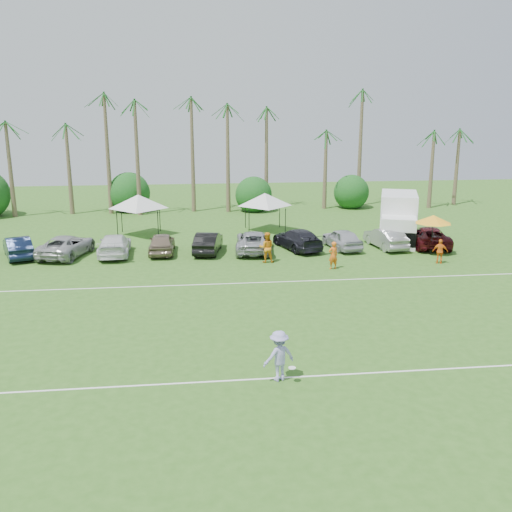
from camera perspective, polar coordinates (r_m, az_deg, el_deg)
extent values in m
plane|color=#315F1C|center=(19.49, -5.31, -15.11)|extent=(120.00, 120.00, 0.00)
cube|color=white|center=(21.25, -5.47, -12.45)|extent=(80.00, 0.10, 0.01)
cube|color=white|center=(32.42, -6.01, -2.88)|extent=(80.00, 0.10, 0.01)
cone|color=brown|center=(57.69, -23.86, 8.11)|extent=(0.44, 0.44, 9.00)
cone|color=brown|center=(56.40, -19.00, 8.94)|extent=(0.44, 0.44, 10.00)
cone|color=brown|center=(55.67, -14.96, 9.69)|extent=(0.44, 0.44, 11.00)
cone|color=brown|center=(55.39, -10.72, 8.34)|extent=(0.44, 0.44, 8.00)
cone|color=brown|center=(55.21, -6.55, 9.00)|extent=(0.44, 0.44, 9.00)
cone|color=brown|center=(55.33, -2.36, 9.61)|extent=(0.44, 0.44, 10.00)
cone|color=brown|center=(55.75, 1.80, 10.17)|extent=(0.44, 0.44, 11.00)
cone|color=brown|center=(56.83, 6.84, 8.63)|extent=(0.44, 0.44, 8.00)
cone|color=brown|center=(58.16, 11.71, 9.06)|extent=(0.44, 0.44, 9.00)
cone|color=brown|center=(59.87, 16.34, 9.41)|extent=(0.44, 0.44, 10.00)
cone|color=brown|center=(61.50, 19.86, 9.73)|extent=(0.44, 0.44, 11.00)
cylinder|color=brown|center=(56.97, -12.51, 5.06)|extent=(0.30, 0.30, 1.40)
sphere|color=#134719|center=(56.81, -12.57, 6.16)|extent=(4.00, 4.00, 4.00)
cylinder|color=brown|center=(57.02, -0.38, 5.41)|extent=(0.30, 0.30, 1.40)
sphere|color=#134719|center=(56.86, -0.38, 6.50)|extent=(4.00, 4.00, 4.00)
cylinder|color=brown|center=(58.97, 9.37, 5.52)|extent=(0.30, 0.30, 1.40)
sphere|color=#134719|center=(58.81, 9.41, 6.58)|extent=(4.00, 4.00, 4.00)
imported|color=orange|center=(35.58, 7.72, 0.07)|extent=(0.73, 0.58, 1.74)
imported|color=orange|center=(36.76, 1.07, 0.87)|extent=(1.03, 0.83, 1.99)
imported|color=orange|center=(38.39, 17.93, 0.45)|extent=(1.01, 0.70, 1.60)
cube|color=white|center=(45.04, 14.06, 4.45)|extent=(4.10, 5.44, 2.63)
cube|color=white|center=(41.92, 14.03, 2.28)|extent=(2.91, 2.60, 2.21)
cube|color=black|center=(41.22, 14.02, 1.63)|extent=(2.38, 1.11, 1.05)
cube|color=#E5590C|center=(45.17, 15.71, 3.76)|extent=(0.59, 1.59, 0.95)
cylinder|color=black|center=(42.25, 12.56, 1.58)|extent=(0.62, 1.00, 0.95)
cylinder|color=black|center=(42.30, 15.40, 1.42)|extent=(0.62, 1.00, 0.95)
cylinder|color=black|center=(46.57, 12.62, 2.75)|extent=(0.62, 1.00, 0.95)
cylinder|color=black|center=(46.62, 15.21, 2.60)|extent=(0.62, 1.00, 0.95)
cylinder|color=black|center=(44.33, -13.70, 2.91)|extent=(0.06, 0.06, 2.16)
cylinder|color=black|center=(44.06, -9.77, 3.04)|extent=(0.06, 0.06, 2.16)
cylinder|color=black|center=(47.30, -13.28, 3.63)|extent=(0.06, 0.06, 2.16)
cylinder|color=black|center=(47.04, -9.60, 3.76)|extent=(0.06, 0.06, 2.16)
pyramid|color=silver|center=(45.30, -11.72, 6.03)|extent=(4.67, 4.67, 1.08)
cylinder|color=black|center=(44.93, -0.70, 3.41)|extent=(0.06, 0.06, 2.07)
cylinder|color=black|center=(45.32, 2.96, 3.48)|extent=(0.06, 0.06, 2.07)
cylinder|color=black|center=(47.76, -1.07, 4.06)|extent=(0.06, 0.06, 2.07)
cylinder|color=black|center=(48.13, 2.38, 4.13)|extent=(0.06, 0.06, 2.07)
pyramid|color=silver|center=(46.18, 0.90, 6.31)|extent=(4.47, 4.47, 1.03)
cylinder|color=black|center=(40.50, 17.19, 1.83)|extent=(0.05, 0.05, 2.46)
cone|color=#FDA51A|center=(40.26, 17.32, 3.53)|extent=(2.46, 2.46, 0.56)
imported|color=#9F9ADB|center=(20.94, 2.32, -9.94)|extent=(1.40, 1.10, 1.90)
cylinder|color=white|center=(20.91, 3.63, -11.11)|extent=(0.27, 0.27, 0.03)
imported|color=#101B34|center=(41.23, -22.72, 0.84)|extent=(3.04, 4.64, 1.44)
imported|color=#9F9FA0|center=(40.46, -18.41, 0.98)|extent=(3.60, 5.62, 1.44)
imported|color=white|center=(39.82, -13.97, 1.09)|extent=(2.20, 5.04, 1.44)
imported|color=#806B57|center=(39.68, -9.41, 1.28)|extent=(1.77, 4.26, 1.44)
imported|color=black|center=(39.52, -4.82, 1.37)|extent=(2.31, 4.59, 1.44)
imported|color=#9E9FA4|center=(39.68, -0.24, 1.48)|extent=(2.97, 5.43, 1.44)
imported|color=black|center=(40.50, 4.16, 1.70)|extent=(3.35, 5.34, 1.44)
imported|color=#AFAFB7|center=(40.96, 8.59, 1.72)|extent=(2.33, 4.45, 1.44)
imported|color=gray|center=(41.80, 12.83, 1.78)|extent=(2.10, 4.55, 1.44)
imported|color=#4C0F15|center=(43.02, 16.78, 1.87)|extent=(3.10, 5.48, 1.44)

